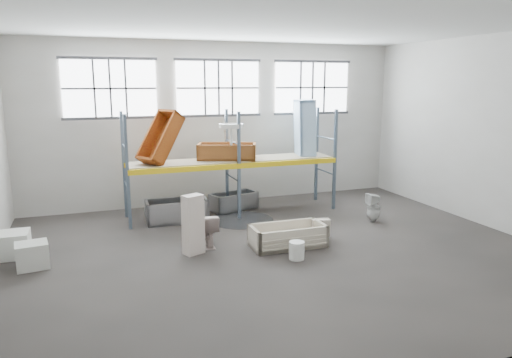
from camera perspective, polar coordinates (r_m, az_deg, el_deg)
name	(u,v)px	position (r m, az deg, el deg)	size (l,w,h in m)	color
floor	(278,254)	(10.96, 2.68, -8.94)	(12.00, 10.00, 0.10)	#443E3A
ceiling	(281,19)	(10.35, 2.96, 18.56)	(12.00, 10.00, 0.10)	silver
wall_back	(218,123)	(15.11, -4.57, 6.64)	(12.00, 0.10, 5.00)	#ABA69D
wall_front	(442,192)	(6.07, 21.35, -1.51)	(12.00, 0.10, 5.00)	#A39E97
wall_right	(495,133)	(13.83, 26.75, 4.99)	(0.10, 10.00, 5.00)	#BBB6AD
window_left	(110,88)	(14.45, -17.07, 10.32)	(2.60, 0.04, 1.60)	white
window_mid	(218,88)	(14.95, -4.53, 10.81)	(2.60, 0.04, 1.60)	white
window_right	(312,88)	(16.09, 6.73, 10.82)	(2.60, 0.04, 1.60)	white
rack_upright_la	(128,173)	(12.63, -15.13, 0.72)	(0.08, 0.08, 3.00)	slate
rack_upright_lb	(124,165)	(13.81, -15.55, 1.60)	(0.08, 0.08, 3.00)	slate
rack_upright_ma	(239,166)	(13.20, -2.05, 1.57)	(0.08, 0.08, 3.00)	slate
rack_upright_mb	(227,159)	(14.33, -3.51, 2.36)	(0.08, 0.08, 3.00)	slate
rack_upright_ra	(335,160)	(14.38, 9.42, 2.25)	(0.08, 0.08, 3.00)	slate
rack_upright_rb	(317,154)	(15.42, 7.27, 2.94)	(0.08, 0.08, 3.00)	slate
rack_beam_front	(239,166)	(13.20, -2.05, 1.57)	(6.00, 0.10, 0.14)	yellow
rack_beam_back	(227,159)	(14.33, -3.51, 2.36)	(6.00, 0.10, 0.14)	yellow
shelf_deck	(233,160)	(13.75, -2.81, 2.31)	(5.90, 1.10, 0.03)	gray
wet_patch	(242,220)	(13.35, -1.74, -4.91)	(1.80, 1.80, 0.00)	black
bathtub_beige	(288,236)	(11.24, 3.82, -6.79)	(1.74, 0.82, 0.51)	beige
cistern_spare	(320,227)	(11.84, 7.72, -5.77)	(0.45, 0.21, 0.43)	beige
sink_in_tub	(284,235)	(11.56, 3.43, -6.75)	(0.46, 0.46, 0.16)	beige
toilet_beige	(208,230)	(11.25, -5.82, -6.07)	(0.44, 0.76, 0.78)	beige
cistern_tall	(193,225)	(10.72, -7.53, -5.43)	(0.43, 0.28, 1.35)	beige
toilet_white	(374,207)	(13.50, 13.91, -3.32)	(0.36, 0.37, 0.80)	silver
steel_tub_left	(177,211)	(13.31, -9.46, -3.76)	(1.67, 0.78, 0.61)	#9FA1A6
steel_tub_right	(234,201)	(14.39, -2.70, -2.66)	(1.39, 0.65, 0.51)	#9D9FA3
rust_tub_flat	(227,152)	(13.73, -3.50, 3.30)	(1.66, 0.78, 0.47)	brown
rust_tub_tilted	(160,138)	(13.24, -11.38, 4.87)	(1.54, 0.72, 0.43)	#89510D
sink_on_shelf	(231,144)	(13.29, -2.98, 4.23)	(0.68, 0.53, 0.61)	silver
blue_tub_upright	(305,129)	(14.58, 5.86, 6.03)	(1.73, 0.81, 0.49)	#9BBFE5
bucket	(297,250)	(10.49, 4.90, -8.52)	(0.34, 0.34, 0.39)	white
carton_near	(32,255)	(10.99, -25.22, -8.27)	(0.62, 0.53, 0.53)	beige
carton_far	(13,245)	(11.83, -27.05, -7.01)	(0.66, 0.66, 0.55)	silver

